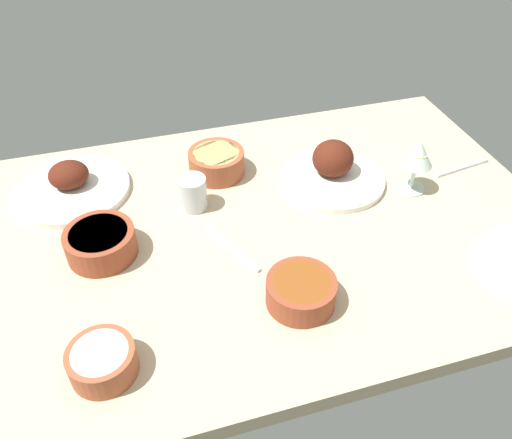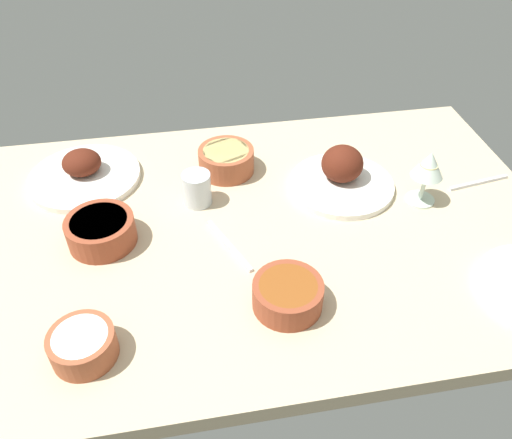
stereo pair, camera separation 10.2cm
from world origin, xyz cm
name	(u,v)px [view 2 (the right image)]	position (x,y,z in cm)	size (l,w,h in cm)	color
dining_table	(256,232)	(0.00, 0.00, 2.00)	(140.00, 90.00, 4.00)	#C6B28E
plate_center_main	(84,173)	(-40.32, 25.60, 5.96)	(28.23, 28.23, 7.78)	white
plate_far_side	(342,175)	(23.85, 11.73, 7.18)	(26.23, 26.23, 10.44)	white
bowl_soup	(288,294)	(2.07, -23.98, 7.13)	(13.84, 13.84, 5.77)	brown
bowl_cream	(83,345)	(-36.21, -29.06, 7.04)	(11.88, 11.88, 5.59)	#A35133
bowl_sauce	(101,230)	(-34.51, 0.82, 7.39)	(15.09, 15.09, 6.28)	brown
bowl_pasta	(226,160)	(-3.84, 22.95, 7.46)	(14.38, 14.38, 6.41)	#A35133
wine_glass	(429,167)	(41.24, 2.46, 13.93)	(7.60, 7.60, 14.00)	silver
water_tumbler	(197,189)	(-12.40, 11.10, 8.10)	(6.82, 6.82, 8.21)	silver
fork_loose	(479,182)	(58.75, 6.21, 4.40)	(17.01, 0.90, 0.80)	silver
spoon_loose	(229,245)	(-7.01, -5.74, 4.40)	(18.34, 0.90, 0.80)	silver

